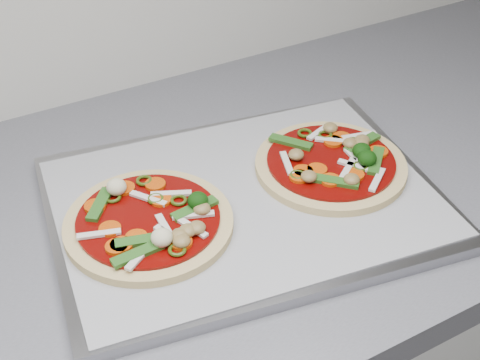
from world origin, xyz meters
TOP-DOWN VIEW (x-y plane):
  - countertop at (0.00, 1.30)m, footprint 3.60×0.60m
  - baking_tray at (0.18, 1.26)m, footprint 0.51×0.41m
  - parchment at (0.18, 1.26)m, footprint 0.48×0.38m
  - pizza_left at (0.06, 1.26)m, footprint 0.21×0.21m
  - pizza_right at (0.31, 1.25)m, footprint 0.21×0.21m

SIDE VIEW (x-z plane):
  - countertop at x=0.00m, z-range 0.86..0.90m
  - baking_tray at x=0.18m, z-range 0.90..0.92m
  - parchment at x=0.18m, z-range 0.92..0.92m
  - pizza_right at x=0.31m, z-range 0.91..0.94m
  - pizza_left at x=0.06m, z-range 0.91..0.94m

